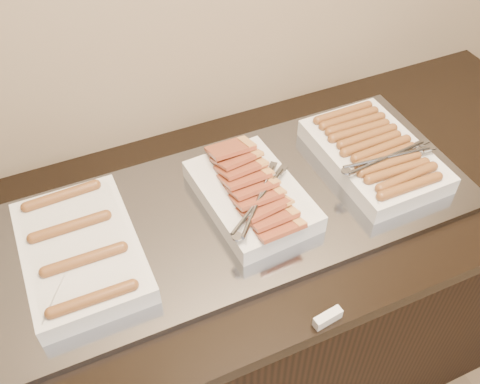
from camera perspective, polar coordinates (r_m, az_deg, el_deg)
name	(u,v)px	position (r m, az deg, el deg)	size (l,w,h in m)	color
counter	(243,306)	(1.71, 0.33, -12.06)	(2.06, 0.76, 0.90)	black
warming_tray	(236,210)	(1.34, -0.40, -1.92)	(1.20, 0.50, 0.02)	gray
dish_left	(81,250)	(1.26, -16.64, -5.98)	(0.25, 0.38, 0.07)	silver
dish_center	(252,194)	(1.31, 1.25, -0.20)	(0.25, 0.35, 0.09)	silver
dish_right	(375,154)	(1.46, 14.16, 3.98)	(0.27, 0.38, 0.08)	silver
label_holder	(328,318)	(1.16, 9.33, -13.11)	(0.07, 0.02, 0.03)	silver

